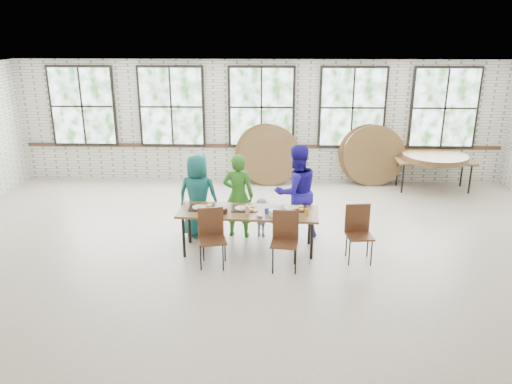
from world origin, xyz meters
TOP-DOWN VIEW (x-y plane):
  - room at (0.00, 4.44)m, footprint 12.00×12.00m
  - dining_table at (-0.13, 0.30)m, footprint 2.45×0.97m
  - chair_near_left at (-0.70, -0.22)m, footprint 0.51×0.50m
  - chair_near_right at (0.49, -0.30)m, footprint 0.46×0.45m
  - chair_spare at (1.72, 0.04)m, footprint 0.46×0.45m
  - adult_teal at (-1.08, 0.95)m, footprint 0.83×0.61m
  - adult_green at (-0.35, 0.95)m, footprint 0.62×0.45m
  - toddler at (0.09, 0.95)m, footprint 0.53×0.40m
  - adult_blue at (0.72, 0.95)m, footprint 1.05×0.95m
  - storage_table at (4.12, 3.86)m, footprint 1.81×0.79m
  - tabletop_clutter at (-0.03, 0.26)m, footprint 2.05×0.61m
  - round_tops_stacked at (4.12, 3.86)m, footprint 1.50×1.50m
  - round_tops_leaning at (1.43, 4.22)m, footprint 4.14×0.40m

SIDE VIEW (x-z plane):
  - toddler at x=0.09m, z-range 0.00..0.74m
  - chair_near_left at x=-0.70m, z-range 0.08..1.03m
  - chair_near_right at x=0.49m, z-range 0.08..1.03m
  - chair_spare at x=1.72m, z-range 0.08..1.03m
  - storage_table at x=4.12m, z-range 0.32..1.06m
  - dining_table at x=-0.13m, z-range 0.32..1.06m
  - round_tops_leaning at x=1.43m, z-range -0.01..1.48m
  - tabletop_clutter at x=-0.03m, z-range 0.71..0.82m
  - adult_teal at x=-1.08m, z-range 0.00..1.56m
  - adult_green at x=-0.35m, z-range 0.00..1.58m
  - round_tops_stacked at x=4.12m, z-range 0.74..0.87m
  - adult_blue at x=0.72m, z-range 0.00..1.75m
  - room at x=0.00m, z-range -4.17..7.83m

